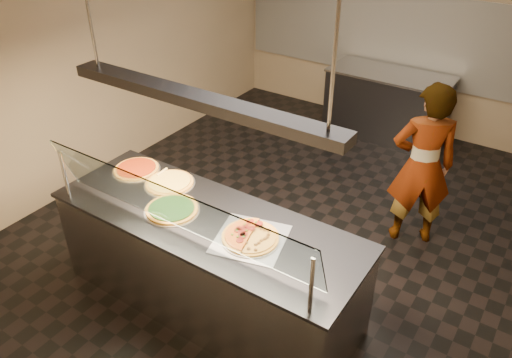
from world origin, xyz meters
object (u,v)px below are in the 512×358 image
Objects in this scene: half_pizza_sausage at (262,241)px; pizza_spatula at (162,176)px; pizza_tomato at (137,169)px; heat_lamp_housing at (198,100)px; pizza_cheese at (170,182)px; pizza_spinach at (172,209)px; serving_counter at (209,262)px; perforated_tray at (251,239)px; prep_table at (386,105)px; half_pizza_pepperoni at (240,231)px; sneeze_guard at (174,209)px; worker at (422,166)px.

half_pizza_sausage reaches higher than pizza_spatula.
pizza_tomato is 0.19× the size of heat_lamp_housing.
pizza_spatula is at bearing 165.95° from pizza_cheese.
pizza_cheese is (-1.14, 0.24, -0.01)m from half_pizza_sausage.
pizza_spinach is 1.98× the size of pizza_spatula.
serving_counter is at bearing 0.00° from heat_lamp_housing.
heat_lamp_housing is at bearing -19.83° from pizza_spatula.
perforated_tray is 1.18m from pizza_spatula.
pizza_tomato is 1.86× the size of pizza_spatula.
pizza_spatula is (-1.15, 0.27, 0.02)m from perforated_tray.
pizza_spinach is 0.41m from pizza_cheese.
half_pizza_sausage is 0.28× the size of prep_table.
heat_lamp_housing is (-0.55, 0.02, 0.99)m from half_pizza_sausage.
serving_counter is at bearing 13.50° from pizza_spinach.
pizza_tomato is at bearing 157.03° from pizza_spinach.
half_pizza_pepperoni is 0.64m from pizza_spinach.
pizza_spinach is at bearing 136.90° from sneeze_guard.
sneeze_guard is 5.59× the size of pizza_tomato.
sneeze_guard is 0.54m from half_pizza_pepperoni.
pizza_tomato is at bearing 179.12° from pizza_cheese.
half_pizza_pepperoni is 1.00× the size of half_pizza_sausage.
pizza_spinach is 1.05m from heat_lamp_housing.
sneeze_guard reaches higher than half_pizza_sausage.
pizza_tomato is at bearing 167.07° from heat_lamp_housing.
prep_table is 0.72× the size of heat_lamp_housing.
pizza_cheese is 1.03× the size of pizza_tomato.
heat_lamp_housing is at bearing -20.94° from pizza_cheese.
pizza_spinach is 0.28× the size of prep_table.
pizza_cheese is at bearing 165.47° from half_pizza_pepperoni.
perforated_tray is at bearing -2.50° from heat_lamp_housing.
half_pizza_pepperoni is at bearing -3.05° from heat_lamp_housing.
heat_lamp_housing reaches higher than serving_counter.
perforated_tray is at bearing -2.50° from serving_counter.
pizza_spatula is 1.24m from heat_lamp_housing.
pizza_spatula is (-0.41, 0.32, 0.01)m from pizza_spinach.
half_pizza_pepperoni is at bearing -14.48° from pizza_spatula.
sneeze_guard is at bearing -43.10° from pizza_spinach.
pizza_tomato is at bearing 170.26° from perforated_tray.
prep_table is at bearing 89.53° from sneeze_guard.
pizza_spinach is (-0.29, 0.27, -0.28)m from sneeze_guard.
sneeze_guard reaches higher than perforated_tray.
worker is (1.12, -2.08, 0.39)m from prep_table.
pizza_spinach is (-0.29, -0.07, 0.48)m from serving_counter.
pizza_tomato is 1.43m from heat_lamp_housing.
heat_lamp_housing is at bearing 29.74° from worker.
pizza_cheese is (-0.58, 0.57, -0.28)m from sneeze_guard.
sneeze_guard reaches higher than pizza_spinach.
sneeze_guard is 2.54m from worker.
pizza_tomato is at bearing -175.62° from pizza_spatula.
perforated_tray is 1.36× the size of pizza_spinach.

